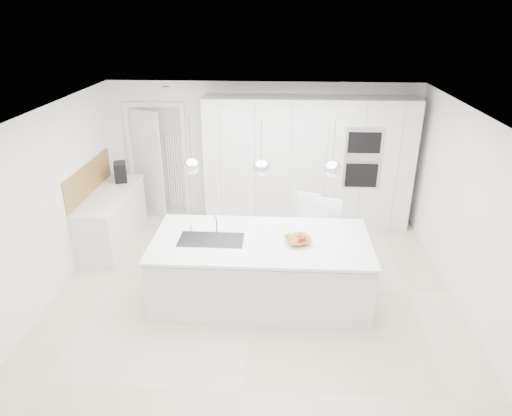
# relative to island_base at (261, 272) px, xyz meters

# --- Properties ---
(floor) EXTENTS (5.50, 5.50, 0.00)m
(floor) POSITION_rel_island_base_xyz_m (-0.10, 0.30, -0.43)
(floor) COLOR beige
(floor) RESTS_ON ground
(wall_back) EXTENTS (5.50, 0.00, 5.50)m
(wall_back) POSITION_rel_island_base_xyz_m (-0.10, 2.80, 0.82)
(wall_back) COLOR white
(wall_back) RESTS_ON ground
(wall_left) EXTENTS (0.00, 5.00, 5.00)m
(wall_left) POSITION_rel_island_base_xyz_m (-2.85, 0.30, 0.82)
(wall_left) COLOR white
(wall_left) RESTS_ON ground
(ceiling) EXTENTS (5.50, 5.50, 0.00)m
(ceiling) POSITION_rel_island_base_xyz_m (-0.10, 0.30, 2.07)
(ceiling) COLOR white
(ceiling) RESTS_ON wall_back
(tall_cabinets) EXTENTS (3.60, 0.60, 2.30)m
(tall_cabinets) POSITION_rel_island_base_xyz_m (0.70, 2.50, 0.72)
(tall_cabinets) COLOR silver
(tall_cabinets) RESTS_ON floor
(oven_stack) EXTENTS (0.62, 0.04, 1.05)m
(oven_stack) POSITION_rel_island_base_xyz_m (1.60, 2.19, 0.92)
(oven_stack) COLOR #A5A5A8
(oven_stack) RESTS_ON tall_cabinets
(doorway_frame) EXTENTS (1.11, 0.08, 2.13)m
(doorway_frame) POSITION_rel_island_base_xyz_m (-2.05, 2.77, 0.59)
(doorway_frame) COLOR white
(doorway_frame) RESTS_ON floor
(hallway_door) EXTENTS (0.76, 0.38, 2.00)m
(hallway_door) POSITION_rel_island_base_xyz_m (-2.30, 2.72, 0.57)
(hallway_door) COLOR white
(hallway_door) RESTS_ON floor
(radiator) EXTENTS (0.32, 0.04, 1.40)m
(radiator) POSITION_rel_island_base_xyz_m (-1.73, 2.76, 0.42)
(radiator) COLOR white
(radiator) RESTS_ON floor
(left_base_cabinets) EXTENTS (0.60, 1.80, 0.86)m
(left_base_cabinets) POSITION_rel_island_base_xyz_m (-2.55, 1.50, 0.00)
(left_base_cabinets) COLOR silver
(left_base_cabinets) RESTS_ON floor
(left_worktop) EXTENTS (0.62, 1.82, 0.04)m
(left_worktop) POSITION_rel_island_base_xyz_m (-2.55, 1.50, 0.45)
(left_worktop) COLOR white
(left_worktop) RESTS_ON left_base_cabinets
(oak_backsplash) EXTENTS (0.02, 1.80, 0.50)m
(oak_backsplash) POSITION_rel_island_base_xyz_m (-2.84, 1.50, 0.72)
(oak_backsplash) COLOR #AD7C3F
(oak_backsplash) RESTS_ON wall_left
(island_base) EXTENTS (2.80, 1.20, 0.86)m
(island_base) POSITION_rel_island_base_xyz_m (0.00, 0.00, 0.00)
(island_base) COLOR silver
(island_base) RESTS_ON floor
(island_worktop) EXTENTS (2.84, 1.40, 0.04)m
(island_worktop) POSITION_rel_island_base_xyz_m (0.00, 0.05, 0.45)
(island_worktop) COLOR white
(island_worktop) RESTS_ON island_base
(island_sink) EXTENTS (0.84, 0.44, 0.18)m
(island_sink) POSITION_rel_island_base_xyz_m (-0.65, -0.00, 0.39)
(island_sink) COLOR #3F3F42
(island_sink) RESTS_ON island_worktop
(island_tap) EXTENTS (0.02, 0.02, 0.30)m
(island_tap) POSITION_rel_island_base_xyz_m (-0.60, 0.20, 0.62)
(island_tap) COLOR white
(island_tap) RESTS_ON island_worktop
(pendant_left) EXTENTS (0.20, 0.20, 0.20)m
(pendant_left) POSITION_rel_island_base_xyz_m (-0.85, -0.00, 1.47)
(pendant_left) COLOR white
(pendant_left) RESTS_ON ceiling
(pendant_mid) EXTENTS (0.20, 0.20, 0.20)m
(pendant_mid) POSITION_rel_island_base_xyz_m (-0.00, -0.00, 1.47)
(pendant_mid) COLOR white
(pendant_mid) RESTS_ON ceiling
(pendant_right) EXTENTS (0.20, 0.20, 0.20)m
(pendant_right) POSITION_rel_island_base_xyz_m (0.85, -0.00, 1.47)
(pendant_right) COLOR white
(pendant_right) RESTS_ON ceiling
(fruit_bowl) EXTENTS (0.43, 0.43, 0.08)m
(fruit_bowl) POSITION_rel_island_base_xyz_m (0.47, -0.03, 0.51)
(fruit_bowl) COLOR #AD7C3F
(fruit_bowl) RESTS_ON island_worktop
(espresso_machine) EXTENTS (0.28, 0.35, 0.33)m
(espresso_machine) POSITION_rel_island_base_xyz_m (-2.53, 2.08, 0.64)
(espresso_machine) COLOR black
(espresso_machine) RESTS_ON left_worktop
(bar_stool_left) EXTENTS (0.54, 0.63, 1.15)m
(bar_stool_left) POSITION_rel_island_base_xyz_m (0.66, 0.91, 0.15)
(bar_stool_left) COLOR white
(bar_stool_left) RESTS_ON floor
(bar_stool_right) EXTENTS (0.52, 0.61, 1.12)m
(bar_stool_right) POSITION_rel_island_base_xyz_m (0.97, 0.79, 0.13)
(bar_stool_right) COLOR white
(bar_stool_right) RESTS_ON floor
(apple_a) EXTENTS (0.07, 0.07, 0.07)m
(apple_a) POSITION_rel_island_base_xyz_m (0.49, 0.01, 0.54)
(apple_a) COLOR #A61B1A
(apple_a) RESTS_ON fruit_bowl
(apple_b) EXTENTS (0.09, 0.09, 0.09)m
(apple_b) POSITION_rel_island_base_xyz_m (0.53, -0.04, 0.54)
(apple_b) COLOR #A61B1A
(apple_b) RESTS_ON fruit_bowl
(apple_c) EXTENTS (0.07, 0.07, 0.07)m
(apple_c) POSITION_rel_island_base_xyz_m (0.49, -0.01, 0.54)
(apple_c) COLOR #A61B1A
(apple_c) RESTS_ON fruit_bowl
(banana_bunch) EXTENTS (0.23, 0.17, 0.21)m
(banana_bunch) POSITION_rel_island_base_xyz_m (0.47, -0.03, 0.58)
(banana_bunch) COLOR yellow
(banana_bunch) RESTS_ON fruit_bowl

